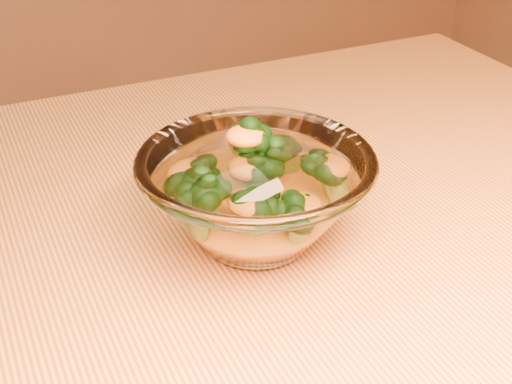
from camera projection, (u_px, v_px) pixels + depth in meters
table at (138, 381)px, 0.60m from camera, size 1.20×0.80×0.75m
glass_bowl at (256, 196)px, 0.58m from camera, size 0.20×0.20×0.09m
cheese_sauce at (256, 215)px, 0.59m from camera, size 0.11×0.11×0.03m
broccoli_heap at (252, 183)px, 0.58m from camera, size 0.14×0.12×0.07m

